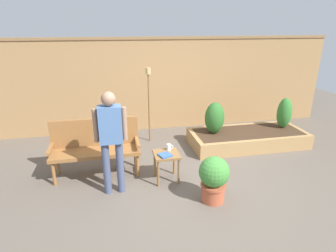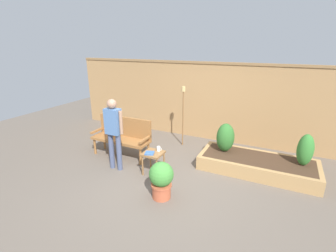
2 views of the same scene
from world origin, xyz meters
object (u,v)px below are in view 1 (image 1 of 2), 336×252
object	(u,v)px
potted_boxwood	(214,177)
shrub_near_bench	(215,118)
shrub_far_corner	(284,113)
person_by_bench	(111,135)
tiki_torch	(149,92)
cup_on_table	(169,147)
garden_bench	(95,143)
book_on_table	(165,155)
side_table	(166,158)

from	to	relation	value
potted_boxwood	shrub_near_bench	world-z (taller)	shrub_near_bench
shrub_far_corner	person_by_bench	distance (m)	3.87
potted_boxwood	person_by_bench	world-z (taller)	person_by_bench
tiki_torch	person_by_bench	xyz separation A→B (m)	(-0.80, -1.86, -0.17)
cup_on_table	shrub_near_bench	world-z (taller)	shrub_near_bench
garden_bench	potted_boxwood	distance (m)	2.04
cup_on_table	book_on_table	size ratio (longest dim) A/B	0.62
potted_boxwood	book_on_table	bearing A→B (deg)	133.78
shrub_far_corner	tiki_torch	distance (m)	2.93
shrub_near_bench	tiki_torch	xyz separation A→B (m)	(-1.26, 0.56, 0.48)
person_by_bench	potted_boxwood	bearing A→B (deg)	-20.38
garden_bench	person_by_bench	bearing A→B (deg)	-67.62
cup_on_table	shrub_near_bench	distance (m)	1.54
garden_bench	shrub_near_bench	distance (m)	2.42
shrub_far_corner	shrub_near_bench	bearing A→B (deg)	180.00
garden_bench	person_by_bench	size ratio (longest dim) A/B	0.92
garden_bench	side_table	bearing A→B (deg)	-23.58
garden_bench	shrub_near_bench	xyz separation A→B (m)	(2.33, 0.64, 0.08)
shrub_near_bench	tiki_torch	world-z (taller)	tiki_torch
potted_boxwood	side_table	bearing A→B (deg)	128.25
book_on_table	tiki_torch	bearing A→B (deg)	69.91
shrub_near_bench	garden_bench	bearing A→B (deg)	-164.71
tiki_torch	garden_bench	bearing A→B (deg)	-131.96
cup_on_table	shrub_near_bench	bearing A→B (deg)	40.99
person_by_bench	tiki_torch	bearing A→B (deg)	66.64
garden_bench	book_on_table	bearing A→B (deg)	-27.90
garden_bench	shrub_near_bench	bearing A→B (deg)	15.29
garden_bench	tiki_torch	size ratio (longest dim) A/B	0.90
potted_boxwood	shrub_near_bench	xyz separation A→B (m)	(0.68, 1.81, 0.25)
potted_boxwood	shrub_far_corner	bearing A→B (deg)	38.78
garden_bench	cup_on_table	xyz separation A→B (m)	(1.18, -0.37, -0.01)
book_on_table	person_by_bench	world-z (taller)	person_by_bench
garden_bench	shrub_far_corner	bearing A→B (deg)	9.27
shrub_near_bench	book_on_table	bearing A→B (deg)	-136.29
garden_bench	side_table	distance (m)	1.22
side_table	potted_boxwood	bearing A→B (deg)	-51.75
shrub_near_bench	shrub_far_corner	distance (m)	1.58
book_on_table	side_table	bearing A→B (deg)	45.68
book_on_table	shrub_near_bench	world-z (taller)	shrub_near_bench
tiki_torch	shrub_far_corner	bearing A→B (deg)	-11.11
person_by_bench	shrub_far_corner	bearing A→B (deg)	19.66
book_on_table	shrub_near_bench	distance (m)	1.75
side_table	book_on_table	xyz separation A→B (m)	(-0.04, -0.08, 0.10)
tiki_torch	person_by_bench	distance (m)	2.03
shrub_near_bench	potted_boxwood	bearing A→B (deg)	-110.55
garden_bench	tiki_torch	world-z (taller)	tiki_torch
cup_on_table	person_by_bench	distance (m)	1.03
side_table	shrub_near_bench	world-z (taller)	shrub_near_bench
cup_on_table	potted_boxwood	xyz separation A→B (m)	(0.48, -0.81, -0.15)
shrub_near_bench	cup_on_table	bearing A→B (deg)	-139.01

